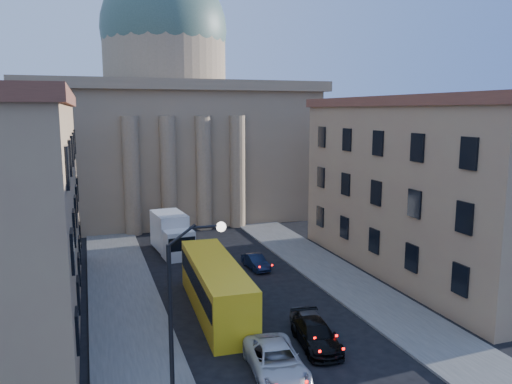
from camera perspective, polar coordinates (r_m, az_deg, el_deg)
sidewalk_left at (r=33.34m, az=-14.13°, el=-14.87°), size 5.00×60.00×0.15m
sidewalk_right at (r=38.36m, az=12.63°, el=-11.53°), size 5.00×60.00×0.15m
church at (r=68.72m, az=-10.09°, el=7.76°), size 68.02×28.76×36.60m
building_right at (r=44.53m, az=19.65°, el=0.83°), size 11.60×26.60×14.70m
street_lamp at (r=22.33m, az=-8.41°, el=-12.60°), size 2.62×0.44×8.83m
car_left_mid at (r=27.17m, az=2.33°, el=-18.78°), size 3.21×5.91×1.57m
car_right_mid at (r=30.27m, az=6.88°, el=-15.89°), size 2.59×5.17×1.44m
car_right_far at (r=31.65m, az=6.25°, el=-14.73°), size 2.05×4.31×1.42m
car_right_distant at (r=43.56m, az=-0.05°, el=-7.98°), size 1.61×3.87×1.25m
city_bus at (r=34.44m, az=-4.64°, el=-10.58°), size 3.40×12.50×3.49m
box_truck at (r=48.70m, az=-9.59°, el=-4.85°), size 3.31×7.02×3.73m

